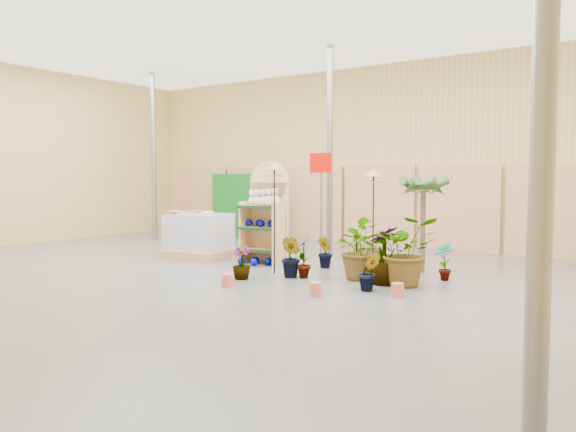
% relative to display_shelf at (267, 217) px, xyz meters
% --- Properties ---
extents(room, '(15.20, 12.10, 4.70)m').
position_rel_display_shelf_xyz_m(room, '(0.57, -1.09, 1.29)').
color(room, '#4F4F4F').
rests_on(room, ground).
extents(display_shelf, '(0.90, 0.63, 2.03)m').
position_rel_display_shelf_xyz_m(display_shelf, '(0.00, 0.00, 0.00)').
color(display_shelf, '#DBAC7A').
rests_on(display_shelf, ground).
extents(teddy_bears, '(0.75, 0.21, 0.33)m').
position_rel_display_shelf_xyz_m(teddy_bears, '(0.03, -0.10, 0.36)').
color(teddy_bears, beige).
rests_on(teddy_bears, display_shelf).
extents(gazing_balls_shelf, '(0.74, 0.25, 0.14)m').
position_rel_display_shelf_xyz_m(gazing_balls_shelf, '(0.00, -0.13, -0.13)').
color(gazing_balls_shelf, '#01088B').
rests_on(gazing_balls_shelf, display_shelf).
extents(gazing_balls_floor, '(0.63, 0.39, 0.15)m').
position_rel_display_shelf_xyz_m(gazing_balls_floor, '(-0.01, -0.37, -0.85)').
color(gazing_balls_floor, '#01088B').
rests_on(gazing_balls_floor, ground).
extents(pallet_stack, '(1.45, 1.27, 0.97)m').
position_rel_display_shelf_xyz_m(pallet_stack, '(-1.66, -0.20, -0.46)').
color(pallet_stack, tan).
rests_on(pallet_stack, ground).
extents(charcoal_planters, '(0.80, 0.50, 1.00)m').
position_rel_display_shelf_xyz_m(charcoal_planters, '(-1.28, 1.46, -0.51)').
color(charcoal_planters, '#35363D').
rests_on(charcoal_planters, ground).
extents(trellis_stock, '(2.00, 0.30, 1.80)m').
position_rel_display_shelf_xyz_m(trellis_stock, '(-3.23, 3.20, -0.03)').
color(trellis_stock, '#116318').
rests_on(trellis_stock, ground).
extents(offer_sign, '(0.50, 0.08, 2.20)m').
position_rel_display_shelf_xyz_m(offer_sign, '(0.67, 0.98, 0.64)').
color(offer_sign, gray).
rests_on(offer_sign, ground).
extents(bird_table_front, '(0.34, 0.34, 1.97)m').
position_rel_display_shelf_xyz_m(bird_table_front, '(0.88, -0.95, 0.91)').
color(bird_table_front, black).
rests_on(bird_table_front, ground).
extents(bird_table_right, '(0.34, 0.34, 1.86)m').
position_rel_display_shelf_xyz_m(bird_table_right, '(2.30, 0.09, 0.80)').
color(bird_table_right, black).
rests_on(bird_table_right, ground).
extents(bird_table_back, '(0.34, 0.34, 1.67)m').
position_rel_display_shelf_xyz_m(bird_table_back, '(-1.53, 2.26, 0.62)').
color(bird_table_back, black).
rests_on(bird_table_back, ground).
extents(palm, '(0.70, 0.70, 1.83)m').
position_rel_display_shelf_xyz_m(palm, '(2.98, 0.69, 0.64)').
color(palm, brown).
rests_on(palm, ground).
extents(potted_plant_0, '(0.42, 0.48, 0.76)m').
position_rel_display_shelf_xyz_m(potted_plant_0, '(1.52, -0.97, -0.55)').
color(potted_plant_0, '#375B27').
rests_on(potted_plant_0, ground).
extents(potted_plant_1, '(0.49, 0.45, 0.72)m').
position_rel_display_shelf_xyz_m(potted_plant_1, '(1.36, -1.10, -0.57)').
color(potted_plant_1, '#375B27').
rests_on(potted_plant_1, ground).
extents(potted_plant_2, '(1.20, 1.16, 1.02)m').
position_rel_display_shelf_xyz_m(potted_plant_2, '(2.32, -0.57, -0.41)').
color(potted_plant_2, '#375B27').
rests_on(potted_plant_2, ground).
extents(potted_plant_3, '(0.60, 0.60, 0.93)m').
position_rel_display_shelf_xyz_m(potted_plant_3, '(2.92, -0.75, -0.46)').
color(potted_plant_3, '#375B27').
rests_on(potted_plant_3, ground).
extents(potted_plant_4, '(0.40, 0.33, 0.64)m').
position_rel_display_shelf_xyz_m(potted_plant_4, '(3.57, 0.14, -0.61)').
color(potted_plant_4, '#375B27').
rests_on(potted_plant_4, ground).
extents(potted_plant_5, '(0.43, 0.43, 0.61)m').
position_rel_display_shelf_xyz_m(potted_plant_5, '(1.31, 0.09, -0.62)').
color(potted_plant_5, '#375B27').
rests_on(potted_plant_5, ground).
extents(potted_plant_6, '(0.76, 0.67, 0.79)m').
position_rel_display_shelf_xyz_m(potted_plant_6, '(1.86, 0.74, -0.53)').
color(potted_plant_6, '#375B27').
rests_on(potted_plant_6, ground).
extents(potted_plant_7, '(0.37, 0.37, 0.55)m').
position_rel_display_shelf_xyz_m(potted_plant_7, '(0.75, -1.69, -0.65)').
color(potted_plant_7, '#375B27').
rests_on(potted_plant_7, ground).
extents(potted_plant_9, '(0.41, 0.38, 0.58)m').
position_rel_display_shelf_xyz_m(potted_plant_9, '(2.95, -1.36, -0.63)').
color(potted_plant_9, '#375B27').
rests_on(potted_plant_9, ground).
extents(potted_plant_10, '(1.30, 1.26, 1.11)m').
position_rel_display_shelf_xyz_m(potted_plant_10, '(3.24, -0.64, -0.37)').
color(potted_plant_10, '#375B27').
rests_on(potted_plant_10, ground).
extents(potted_plant_11, '(0.43, 0.43, 0.57)m').
position_rel_display_shelf_xyz_m(potted_plant_11, '(1.56, 0.86, -0.64)').
color(potted_plant_11, '#375B27').
rests_on(potted_plant_11, ground).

